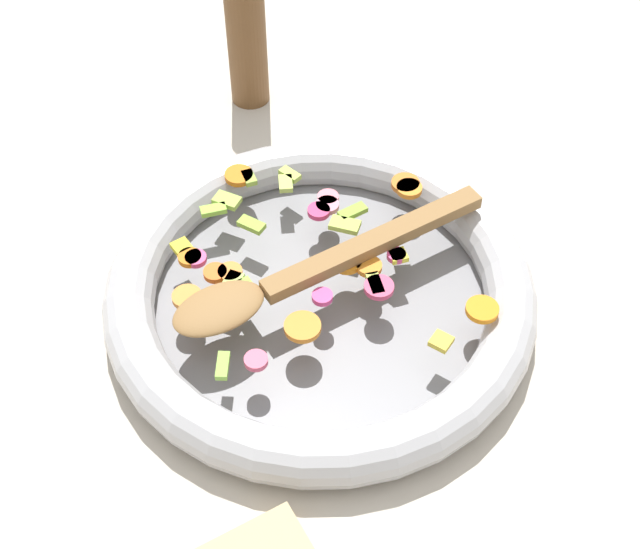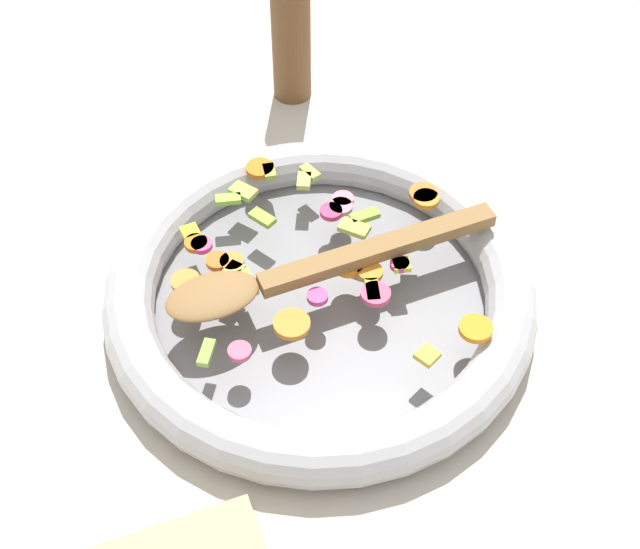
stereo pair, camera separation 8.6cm
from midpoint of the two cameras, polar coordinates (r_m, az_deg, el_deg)
ground_plane at (r=0.90m, az=2.74°, el=-2.26°), size 4.00×4.00×0.00m
skillet at (r=0.88m, az=2.79°, el=-1.36°), size 0.43×0.43×0.05m
chopped_vegetables at (r=0.87m, az=2.50°, el=1.44°), size 0.32×0.30×0.01m
wooden_spoon at (r=0.84m, az=1.69°, el=0.03°), size 0.06×0.34×0.01m
pepper_mill at (r=1.09m, az=0.44°, el=15.38°), size 0.05×0.05×0.21m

